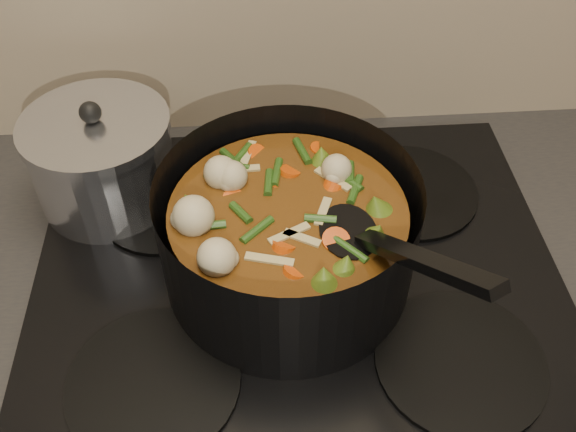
{
  "coord_description": "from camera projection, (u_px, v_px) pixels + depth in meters",
  "views": [
    {
      "loc": [
        -0.05,
        1.46,
        1.52
      ],
      "look_at": [
        -0.01,
        1.93,
        1.03
      ],
      "focal_mm": 40.0,
      "sensor_mm": 36.0,
      "label": 1
    }
  ],
  "objects": [
    {
      "name": "saucepan",
      "position": [
        103.0,
        160.0,
        0.81
      ],
      "size": [
        0.18,
        0.18,
        0.15
      ],
      "rotation": [
        0.0,
        0.0,
        -0.2
      ],
      "color": "silver",
      "rests_on": "stovetop"
    },
    {
      "name": "stockpot",
      "position": [
        288.0,
        236.0,
        0.71
      ],
      "size": [
        0.35,
        0.37,
        0.21
      ],
      "rotation": [
        0.0,
        0.0,
        0.28
      ],
      "color": "black",
      "rests_on": "stovetop"
    },
    {
      "name": "stovetop",
      "position": [
        298.0,
        280.0,
        0.76
      ],
      "size": [
        0.62,
        0.54,
        0.03
      ],
      "color": "black",
      "rests_on": "counter"
    }
  ]
}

